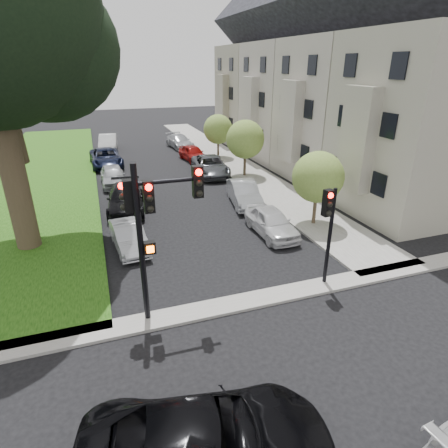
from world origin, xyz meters
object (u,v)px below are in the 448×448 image
object	(u,v)px
small_tree_c	(218,129)
car_parked_9	(108,143)
traffic_signal_secondary	(329,220)
car_parked_3	(193,153)
car_cross_near	(208,443)
car_parked_2	(210,166)
car_parked_8	(106,158)
car_parked_4	(180,141)
car_parked_5	(129,237)
small_tree_a	(318,177)
car_parked_0	(271,222)
car_parked_1	(244,193)
car_parked_6	(126,199)
traffic_signal_main	(152,216)
car_parked_7	(113,176)
small_tree_b	(245,139)

from	to	relation	value
small_tree_c	car_parked_9	distance (m)	11.99
traffic_signal_secondary	car_parked_3	world-z (taller)	traffic_signal_secondary
car_cross_near	car_parked_2	world-z (taller)	car_cross_near
small_tree_c	car_parked_8	world-z (taller)	small_tree_c
car_parked_4	car_parked_5	world-z (taller)	car_parked_4
small_tree_a	car_parked_0	distance (m)	3.48
car_parked_0	car_parked_3	world-z (taller)	car_parked_0
car_parked_0	car_parked_3	xyz separation A→B (m)	(0.28, 17.09, -0.00)
car_cross_near	car_parked_1	distance (m)	17.06
car_cross_near	car_parked_8	bearing A→B (deg)	11.94
car_parked_4	car_parked_6	world-z (taller)	car_parked_6
traffic_signal_secondary	traffic_signal_main	bearing A→B (deg)	179.61
car_parked_7	car_parked_9	bearing A→B (deg)	88.18
small_tree_b	car_parked_4	world-z (taller)	small_tree_b
small_tree_b	car_parked_3	size ratio (longest dim) A/B	1.07
small_tree_b	car_cross_near	size ratio (longest dim) A/B	0.79
car_parked_1	car_parked_6	size ratio (longest dim) A/B	0.86
car_cross_near	car_parked_2	xyz separation A→B (m)	(7.08, 22.74, -0.03)
car_parked_9	car_parked_2	bearing A→B (deg)	-53.67
traffic_signal_main	car_parked_8	size ratio (longest dim) A/B	1.03
small_tree_c	car_parked_6	bearing A→B (deg)	-130.35
car_parked_1	car_parked_3	bearing A→B (deg)	99.97
small_tree_a	car_cross_near	distance (m)	14.80
car_parked_4	car_parked_9	size ratio (longest dim) A/B	0.97
traffic_signal_secondary	car_cross_near	bearing A→B (deg)	-138.91
small_tree_a	car_parked_5	distance (m)	10.23
car_parked_0	car_parked_6	distance (m)	9.07
small_tree_c	car_parked_8	xyz separation A→B (m)	(-10.18, 0.27, -1.93)
small_tree_c	car_parked_1	distance (m)	12.95
small_tree_a	car_parked_4	distance (m)	22.86
car_parked_9	car_parked_1	bearing A→B (deg)	-63.81
traffic_signal_main	car_parked_5	size ratio (longest dim) A/B	1.46
car_cross_near	car_parked_0	bearing A→B (deg)	-21.29
traffic_signal_main	car_parked_3	world-z (taller)	traffic_signal_main
car_parked_0	car_parked_7	xyz separation A→B (m)	(-7.21, 11.64, 0.02)
traffic_signal_secondary	car_parked_5	xyz separation A→B (m)	(-7.02, 5.86, -2.22)
traffic_signal_secondary	car_parked_7	world-z (taller)	traffic_signal_secondary
car_cross_near	car_parked_5	distance (m)	11.57
small_tree_a	traffic_signal_secondary	distance (m)	6.23
car_parked_1	car_parked_4	world-z (taller)	car_parked_1
car_cross_near	small_tree_b	bearing A→B (deg)	-13.34
car_parked_5	car_parked_6	bearing A→B (deg)	80.47
small_tree_b	car_parked_5	bearing A→B (deg)	-135.40
small_tree_b	small_tree_c	bearing A→B (deg)	90.00
traffic_signal_secondary	car_parked_9	xyz separation A→B (m)	(-6.65, 29.29, -2.05)
car_parked_6	car_parked_7	xyz separation A→B (m)	(-0.37, 5.68, -0.03)
car_parked_1	car_parked_8	xyz separation A→B (m)	(-7.74, 12.84, 0.02)
small_tree_b	car_parked_4	bearing A→B (deg)	100.95
car_parked_2	car_parked_4	size ratio (longest dim) A/B	1.14
small_tree_c	car_parked_1	bearing A→B (deg)	-100.96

